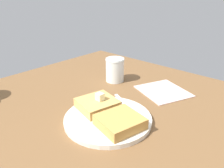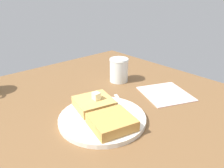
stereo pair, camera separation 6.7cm
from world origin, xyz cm
name	(u,v)px [view 1 (the left image)]	position (x,y,z in cm)	size (l,w,h in cm)	color
table_surface	(102,123)	(0.00, 0.00, 1.14)	(96.62, 96.62, 2.27)	brown
plate	(108,118)	(1.48, 0.65, 2.95)	(22.42, 22.42, 1.20)	silver
toast_slice_left	(97,104)	(-3.52, 1.84, 4.77)	(9.22, 9.68, 2.60)	tan
toast_slice_middle	(120,122)	(6.47, -0.53, 4.77)	(9.22, 9.68, 2.60)	#C58F46
butter_pat_primary	(100,97)	(-3.04, 2.34, 7.05)	(1.96, 1.76, 1.96)	#F2E9B1
fork	(129,108)	(3.16, 7.45, 3.65)	(15.13, 8.00, 0.36)	silver
syrup_jar	(115,71)	(-14.73, 21.77, 6.15)	(6.81, 6.81, 8.51)	#481A07
napkin	(163,91)	(3.30, 25.46, 2.42)	(14.86, 13.93, 0.30)	beige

